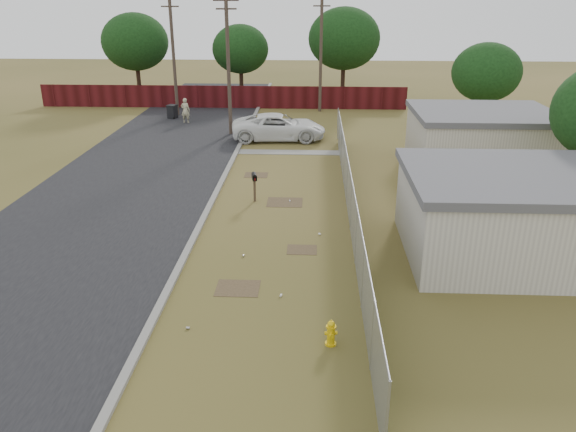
{
  "coord_description": "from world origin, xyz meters",
  "views": [
    {
      "loc": [
        1.56,
        -20.82,
        8.89
      ],
      "look_at": [
        0.65,
        -1.4,
        1.1
      ],
      "focal_mm": 35.0,
      "sensor_mm": 36.0,
      "label": 1
    }
  ],
  "objects_px": {
    "pedestrian": "(185,111)",
    "fire_hydrant": "(331,333)",
    "mailbox": "(254,179)",
    "pickup_truck": "(279,127)",
    "trash_bin": "(172,111)"
  },
  "relations": [
    {
      "from": "trash_bin",
      "to": "pedestrian",
      "type": "bearing_deg",
      "value": -48.36
    },
    {
      "from": "trash_bin",
      "to": "fire_hydrant",
      "type": "bearing_deg",
      "value": -68.67
    },
    {
      "from": "mailbox",
      "to": "pedestrian",
      "type": "relative_size",
      "value": 0.74
    },
    {
      "from": "pedestrian",
      "to": "fire_hydrant",
      "type": "bearing_deg",
      "value": 116.79
    },
    {
      "from": "pickup_truck",
      "to": "pedestrian",
      "type": "bearing_deg",
      "value": 53.1
    },
    {
      "from": "mailbox",
      "to": "trash_bin",
      "type": "xyz_separation_m",
      "value": [
        -8.03,
        17.67,
        -0.54
      ]
    },
    {
      "from": "fire_hydrant",
      "to": "mailbox",
      "type": "xyz_separation_m",
      "value": [
        -3.19,
        11.06,
        0.7
      ]
    },
    {
      "from": "fire_hydrant",
      "to": "mailbox",
      "type": "relative_size",
      "value": 0.57
    },
    {
      "from": "fire_hydrant",
      "to": "trash_bin",
      "type": "bearing_deg",
      "value": 111.33
    },
    {
      "from": "pedestrian",
      "to": "pickup_truck",
      "type": "bearing_deg",
      "value": 153.61
    },
    {
      "from": "mailbox",
      "to": "pedestrian",
      "type": "xyz_separation_m",
      "value": [
        -6.67,
        16.15,
        -0.16
      ]
    },
    {
      "from": "fire_hydrant",
      "to": "pickup_truck",
      "type": "relative_size",
      "value": 0.13
    },
    {
      "from": "pedestrian",
      "to": "trash_bin",
      "type": "distance_m",
      "value": 2.07
    },
    {
      "from": "fire_hydrant",
      "to": "pedestrian",
      "type": "relative_size",
      "value": 0.43
    },
    {
      "from": "mailbox",
      "to": "pedestrian",
      "type": "bearing_deg",
      "value": 112.45
    }
  ]
}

